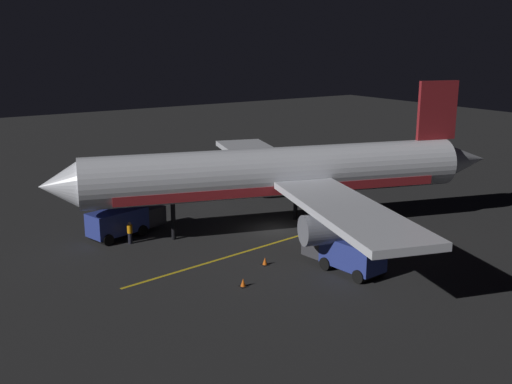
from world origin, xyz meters
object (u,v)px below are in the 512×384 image
at_px(catering_truck, 345,253).
at_px(traffic_cone_near_right, 243,283).
at_px(airliner, 284,174).
at_px(ground_crew_worker, 130,232).
at_px(baggage_truck, 124,222).
at_px(traffic_cone_near_left, 265,261).

xyz_separation_m(catering_truck, traffic_cone_near_right, (1.44, 7.27, -0.95)).
height_order(airliner, traffic_cone_near_right, airliner).
relative_size(airliner, traffic_cone_near_right, 67.50).
height_order(airliner, ground_crew_worker, airliner).
xyz_separation_m(baggage_truck, catering_truck, (-15.25, -9.68, -0.00)).
bearing_deg(ground_crew_worker, catering_truck, -142.91).
bearing_deg(catering_truck, traffic_cone_near_right, 78.79).
xyz_separation_m(airliner, catering_truck, (-9.67, 1.87, -3.50)).
bearing_deg(traffic_cone_near_right, ground_crew_worker, 13.14).
bearing_deg(airliner, ground_crew_worker, 73.19).
bearing_deg(traffic_cone_near_right, baggage_truck, 9.90).
bearing_deg(traffic_cone_near_left, traffic_cone_near_right, 125.62).
distance_m(airliner, baggage_truck, 13.30).
xyz_separation_m(airliner, traffic_cone_near_left, (-5.87, 5.84, -4.45)).
bearing_deg(airliner, traffic_cone_near_left, 135.11).
bearing_deg(traffic_cone_near_left, catering_truck, -133.82).
height_order(airliner, traffic_cone_near_left, airliner).
xyz_separation_m(baggage_truck, ground_crew_worker, (-1.97, 0.35, -0.31)).
relative_size(airliner, traffic_cone_near_left, 67.50).
height_order(baggage_truck, traffic_cone_near_left, baggage_truck).
height_order(catering_truck, ground_crew_worker, catering_truck).
bearing_deg(baggage_truck, traffic_cone_near_right, -170.10).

